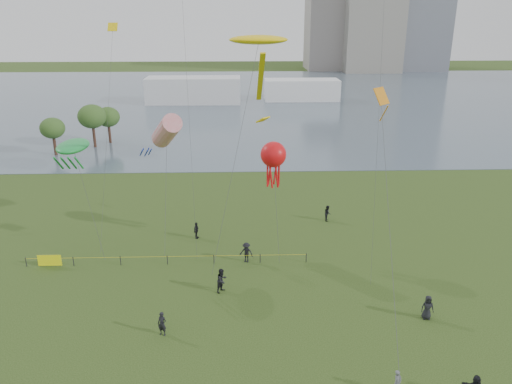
{
  "coord_description": "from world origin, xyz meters",
  "views": [
    {
      "loc": [
        -1.12,
        -24.54,
        20.54
      ],
      "look_at": [
        0.0,
        10.0,
        8.0
      ],
      "focal_mm": 35.0,
      "sensor_mm": 36.0,
      "label": 1
    }
  ],
  "objects_px": {
    "kite_stingray": "(258,41)",
    "fence": "(95,260)",
    "kite_flyer": "(397,382)",
    "kite_octopus": "(273,155)"
  },
  "relations": [
    {
      "from": "kite_stingray",
      "to": "fence",
      "type": "bearing_deg",
      "value": 169.9
    },
    {
      "from": "kite_octopus",
      "to": "fence",
      "type": "bearing_deg",
      "value": 169.8
    },
    {
      "from": "kite_flyer",
      "to": "kite_stingray",
      "type": "height_order",
      "value": "kite_stingray"
    },
    {
      "from": "kite_flyer",
      "to": "kite_octopus",
      "type": "relative_size",
      "value": 0.15
    },
    {
      "from": "fence",
      "to": "kite_octopus",
      "type": "relative_size",
      "value": 2.4
    },
    {
      "from": "kite_flyer",
      "to": "kite_octopus",
      "type": "distance_m",
      "value": 21.47
    },
    {
      "from": "kite_flyer",
      "to": "kite_stingray",
      "type": "xyz_separation_m",
      "value": [
        -7.28,
        16.87,
        17.63
      ]
    },
    {
      "from": "fence",
      "to": "kite_stingray",
      "type": "bearing_deg",
      "value": 3.73
    },
    {
      "from": "kite_flyer",
      "to": "kite_octopus",
      "type": "xyz_separation_m",
      "value": [
        -5.89,
        19.01,
        8.05
      ]
    },
    {
      "from": "fence",
      "to": "kite_octopus",
      "type": "xyz_separation_m",
      "value": [
        15.36,
        3.05,
        8.27
      ]
    }
  ]
}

